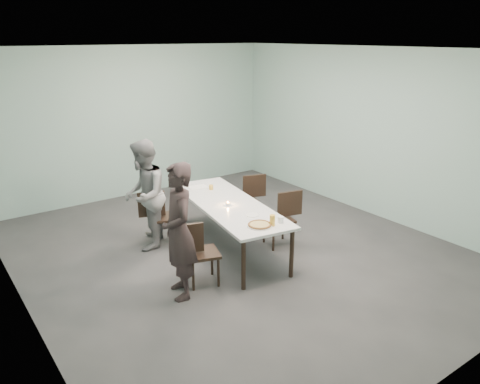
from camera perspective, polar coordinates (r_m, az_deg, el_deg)
ground at (r=7.30m, az=-0.55°, el=-7.22°), size 7.00×7.00×0.00m
room_shell at (r=6.67m, az=-0.60°, el=8.64°), size 6.02×7.02×3.01m
table at (r=7.14m, az=-1.42°, el=-1.78°), size 1.30×2.71×0.75m
chair_near_left at (r=6.23m, az=-5.34°, el=-6.95°), size 0.65×0.53×0.87m
chair_far_left at (r=7.50m, az=-9.83°, el=-2.60°), size 0.65×0.54×0.87m
chair_near_right at (r=7.38m, az=5.31°, el=-2.76°), size 0.65×0.51×0.87m
chair_far_right at (r=8.20m, az=1.03°, el=-0.45°), size 0.65×0.53×0.87m
diner_near at (r=5.84m, az=-7.46°, el=-4.81°), size 0.57×0.73×1.75m
diner_far at (r=7.30m, az=-11.58°, el=-0.35°), size 1.00×1.05×1.71m
pizza at (r=6.27m, az=2.41°, el=-4.02°), size 0.34×0.34×0.04m
side_plate at (r=6.64m, az=1.49°, el=-2.82°), size 0.18×0.18×0.01m
beer_glass at (r=6.28m, az=3.96°, el=-3.46°), size 0.08×0.08×0.15m
water_tumbler at (r=6.39m, az=4.98°, el=-3.38°), size 0.08×0.08×0.09m
tealight at (r=7.01m, az=-1.47°, el=-1.48°), size 0.06×0.06×0.05m
amber_tumbler at (r=7.73m, az=-3.55°, el=0.58°), size 0.07×0.07×0.08m
menu at (r=7.88m, az=-5.15°, el=0.61°), size 0.33×0.26×0.01m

